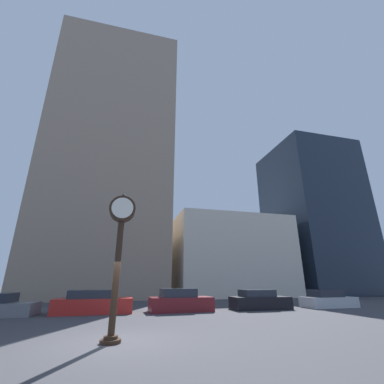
{
  "coord_description": "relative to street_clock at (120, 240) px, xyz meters",
  "views": [
    {
      "loc": [
        0.04,
        -9.71,
        1.88
      ],
      "look_at": [
        5.33,
        10.8,
        9.21
      ],
      "focal_mm": 24.0,
      "sensor_mm": 36.0,
      "label": 1
    }
  ],
  "objects": [
    {
      "name": "building_storefront_row",
      "position": [
        13.75,
        24.13,
        1.64
      ],
      "size": [
        14.66,
        12.0,
        9.82
      ],
      "color": "beige",
      "rests_on": "ground_plane"
    },
    {
      "name": "car_black",
      "position": [
        9.65,
        8.09,
        -2.72
      ],
      "size": [
        4.07,
        1.81,
        1.27
      ],
      "rotation": [
        0.0,
        0.0,
        -0.01
      ],
      "color": "black",
      "rests_on": "ground_plane"
    },
    {
      "name": "ground_plane",
      "position": [
        0.17,
        0.13,
        -3.27
      ],
      "size": [
        200.0,
        200.0,
        0.0
      ],
      "primitive_type": "plane",
      "color": "#38383D"
    },
    {
      "name": "building_glass_modern",
      "position": [
        28.74,
        24.13,
        8.12
      ],
      "size": [
        11.67,
        12.0,
        22.77
      ],
      "color": "#1E2838",
      "rests_on": "ground_plane"
    },
    {
      "name": "car_silver",
      "position": [
        15.23,
        7.99,
        -2.74
      ],
      "size": [
        3.87,
        1.8,
        1.25
      ],
      "rotation": [
        0.0,
        0.0,
        0.01
      ],
      "color": "#BCBCC1",
      "rests_on": "ground_plane"
    },
    {
      "name": "street_clock",
      "position": [
        0.0,
        0.0,
        0.0
      ],
      "size": [
        0.94,
        0.67,
        4.98
      ],
      "color": "black",
      "rests_on": "ground_plane"
    },
    {
      "name": "building_tall_tower",
      "position": [
        -2.48,
        24.13,
        14.27
      ],
      "size": [
        15.24,
        12.0,
        35.07
      ],
      "color": "gray",
      "rests_on": "ground_plane"
    },
    {
      "name": "car_maroon",
      "position": [
        3.98,
        8.1,
        -2.68
      ],
      "size": [
        4.1,
        1.92,
        1.39
      ],
      "rotation": [
        0.0,
        0.0,
        0.04
      ],
      "color": "maroon",
      "rests_on": "ground_plane"
    },
    {
      "name": "car_red",
      "position": [
        -1.4,
        8.41,
        -2.69
      ],
      "size": [
        4.58,
        1.99,
        1.34
      ],
      "rotation": [
        0.0,
        0.0,
        0.02
      ],
      "color": "red",
      "rests_on": "ground_plane"
    }
  ]
}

